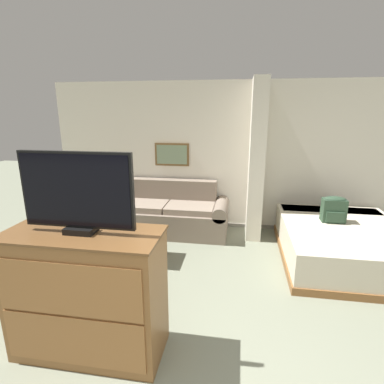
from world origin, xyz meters
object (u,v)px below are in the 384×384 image
(couch, at_px, (168,214))
(coffee_table, at_px, (144,234))
(tv, at_px, (77,193))
(bed, at_px, (343,243))
(backpack, at_px, (334,209))
(tv_dresser, at_px, (87,294))
(table_lamp, at_px, (100,183))

(couch, height_order, coffee_table, couch)
(coffee_table, distance_m, tv, 2.03)
(couch, relative_size, tv, 2.29)
(bed, xyz_separation_m, backpack, (-0.12, 0.17, 0.45))
(tv_dresser, bearing_deg, couch, 89.57)
(tv, relative_size, backpack, 2.42)
(tv_dresser, xyz_separation_m, tv, (0.00, 0.00, 0.90))
(table_lamp, bearing_deg, couch, 0.41)
(couch, xyz_separation_m, backpack, (2.61, -0.46, 0.39))
(coffee_table, height_order, backpack, backpack)
(tv_dresser, height_order, tv, tv)
(couch, height_order, backpack, backpack)
(table_lamp, bearing_deg, bed, -8.98)
(couch, height_order, tv, tv)
(couch, distance_m, coffee_table, 1.10)
(coffee_table, bearing_deg, tv, -87.97)
(coffee_table, distance_m, bed, 2.86)
(couch, distance_m, table_lamp, 1.35)
(table_lamp, distance_m, bed, 4.07)
(bed, height_order, backpack, backpack)
(coffee_table, xyz_separation_m, tv, (0.06, -1.71, 1.08))
(coffee_table, relative_size, bed, 0.29)
(coffee_table, bearing_deg, couch, 85.70)
(coffee_table, height_order, bed, bed)
(table_lamp, xyz_separation_m, backpack, (3.86, -0.45, -0.13))
(bed, distance_m, backpack, 0.50)
(coffee_table, bearing_deg, tv_dresser, -87.97)
(tv_dresser, relative_size, tv, 1.42)
(coffee_table, relative_size, tv_dresser, 0.46)
(tv, bearing_deg, tv_dresser, -90.00)
(tv, xyz_separation_m, bed, (2.76, 2.17, -1.21))
(couch, distance_m, bed, 2.81)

